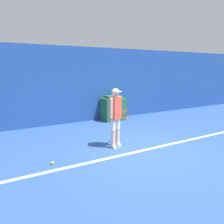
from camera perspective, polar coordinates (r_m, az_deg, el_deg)
name	(u,v)px	position (r m, az deg, el deg)	size (l,w,h in m)	color
ground_plane	(143,150)	(6.27, 8.04, -9.82)	(24.00, 24.00, 0.00)	#2D5193
back_wall	(85,85)	(9.40, -6.98, 7.04)	(24.00, 0.10, 3.13)	#234C99
court_baseline	(144,150)	(6.23, 8.27, -9.88)	(21.60, 0.10, 0.01)	white
tennis_player	(116,115)	(6.20, 0.98, -0.75)	(0.86, 0.45, 1.71)	beige
tennis_ball	(52,163)	(5.52, -15.29, -12.73)	(0.07, 0.07, 0.07)	#D1E533
covered_chair	(113,108)	(9.63, 0.32, 0.94)	(0.98, 0.69, 1.09)	#28663D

